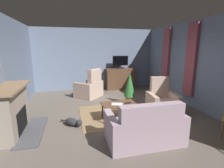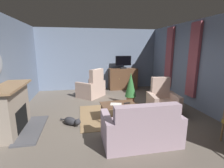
% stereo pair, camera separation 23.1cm
% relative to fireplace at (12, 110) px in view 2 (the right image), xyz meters
% --- Properties ---
extents(ground_plane, '(6.11, 7.39, 0.04)m').
position_rel_fireplace_xyz_m(ground_plane, '(2.48, 0.45, -0.55)').
color(ground_plane, '#665B51').
extents(wall_back, '(6.11, 0.10, 2.81)m').
position_rel_fireplace_xyz_m(wall_back, '(2.48, 3.89, 0.87)').
color(wall_back, slate).
rests_on(wall_back, ground_plane).
extents(wall_right_with_window, '(0.10, 7.39, 2.81)m').
position_rel_fireplace_xyz_m(wall_right_with_window, '(5.28, 0.45, 0.87)').
color(wall_right_with_window, slate).
rests_on(wall_right_with_window, ground_plane).
extents(curtain_panel_near, '(0.10, 0.44, 2.36)m').
position_rel_fireplace_xyz_m(curtain_panel_near, '(5.17, 0.75, 1.01)').
color(curtain_panel_near, '#A34C56').
extents(curtain_panel_far, '(0.10, 0.44, 2.36)m').
position_rel_fireplace_xyz_m(curtain_panel_far, '(5.17, 2.25, 1.01)').
color(curtain_panel_far, '#A34C56').
extents(rug_central, '(2.05, 1.84, 0.01)m').
position_rel_fireplace_xyz_m(rug_central, '(2.56, 0.51, -0.53)').
color(rug_central, '#8E704C').
rests_on(rug_central, ground_plane).
extents(fireplace, '(0.92, 1.48, 1.12)m').
position_rel_fireplace_xyz_m(fireplace, '(0.00, 0.00, 0.00)').
color(fireplace, '#4C4C51').
rests_on(fireplace, ground_plane).
extents(tv_cabinet, '(1.32, 0.55, 0.99)m').
position_rel_fireplace_xyz_m(tv_cabinet, '(3.58, 3.54, -0.06)').
color(tv_cabinet, '#402A1C').
rests_on(tv_cabinet, ground_plane).
extents(television, '(0.73, 0.20, 0.59)m').
position_rel_fireplace_xyz_m(television, '(3.58, 3.49, 0.77)').
color(television, black).
rests_on(television, tv_cabinet).
extents(coffee_table, '(0.96, 0.64, 0.45)m').
position_rel_fireplace_xyz_m(coffee_table, '(2.58, 0.20, -0.13)').
color(coffee_table, brown).
rests_on(coffee_table, ground_plane).
extents(tv_remote, '(0.17, 0.07, 0.02)m').
position_rel_fireplace_xyz_m(tv_remote, '(2.82, 0.17, -0.07)').
color(tv_remote, black).
rests_on(tv_remote, coffee_table).
extents(folded_newspaper, '(0.35, 0.29, 0.01)m').
position_rel_fireplace_xyz_m(folded_newspaper, '(2.52, 0.17, -0.08)').
color(folded_newspaper, silver).
rests_on(folded_newspaper, coffee_table).
extents(sofa_floral, '(1.55, 0.85, 0.93)m').
position_rel_fireplace_xyz_m(sofa_floral, '(2.78, -1.05, -0.22)').
color(sofa_floral, '#AD93A3').
rests_on(sofa_floral, ground_plane).
extents(armchair_near_window, '(1.23, 1.24, 1.16)m').
position_rel_fireplace_xyz_m(armchair_near_window, '(2.03, 2.52, -0.18)').
color(armchair_near_window, '#BC9E8E').
rests_on(armchair_near_window, ground_plane).
extents(armchair_in_far_corner, '(0.91, 0.91, 1.06)m').
position_rel_fireplace_xyz_m(armchair_in_far_corner, '(3.99, 0.38, -0.21)').
color(armchair_in_far_corner, '#BC9E8E').
rests_on(armchair_in_far_corner, ground_plane).
extents(potted_plant_on_hearth_side, '(0.39, 0.39, 1.13)m').
position_rel_fireplace_xyz_m(potted_plant_on_hearth_side, '(3.28, 1.33, 0.09)').
color(potted_plant_on_hearth_side, '#99664C').
rests_on(potted_plant_on_hearth_side, ground_plane).
extents(cat, '(0.55, 0.55, 0.22)m').
position_rel_fireplace_xyz_m(cat, '(1.33, 0.08, -0.43)').
color(cat, '#2D2D33').
rests_on(cat, ground_plane).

